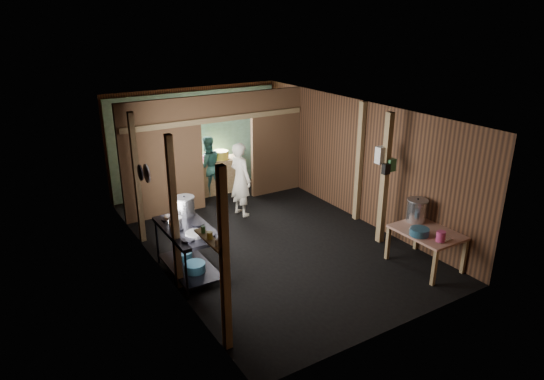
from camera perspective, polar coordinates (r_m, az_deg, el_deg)
floor at (r=9.71m, az=-0.62°, el=-5.74°), size 4.50×7.00×0.00m
ceiling at (r=8.88m, az=-0.68°, el=9.50°), size 4.50×7.00×0.00m
wall_back at (r=12.23m, az=-9.14°, el=6.05°), size 4.50×0.00×2.60m
wall_front at (r=6.69m, az=15.03°, el=-6.82°), size 4.50×0.00×2.60m
wall_left at (r=8.36m, az=-14.01°, el=-1.12°), size 0.00×7.00×2.60m
wall_right at (r=10.49m, az=9.98°, el=3.59°), size 0.00×7.00×2.60m
partition_left at (r=10.61m, az=-13.00°, el=3.57°), size 1.85×0.10×2.60m
partition_right at (r=11.80m, az=0.44°, el=5.78°), size 1.35×0.10×2.60m
partition_header at (r=10.96m, az=-5.53°, el=9.90°), size 1.30×0.10×0.60m
turquoise_panel at (r=12.19m, az=-9.01°, el=5.76°), size 4.40×0.06×2.50m
back_counter at (r=12.11m, az=-6.59°, el=1.70°), size 1.20×0.50×0.85m
wall_clock at (r=12.10m, az=-8.01°, el=8.87°), size 0.20×0.03×0.20m
post_left_a at (r=6.17m, az=-5.71°, el=-8.62°), size 0.10×0.12×2.60m
post_left_b at (r=7.67m, az=-11.64°, el=-2.90°), size 0.10×0.12×2.60m
post_left_c at (r=9.47m, az=-15.88°, el=1.25°), size 0.10×0.12×2.60m
post_right at (r=10.30m, az=10.41°, el=3.25°), size 0.10×0.12×2.60m
post_free at (r=9.33m, az=13.34°, el=1.21°), size 0.12×0.12×2.60m
cross_beam at (r=10.86m, az=-6.56°, el=8.42°), size 4.40×0.12×0.12m
pan_lid_big at (r=8.62m, az=-14.79°, el=1.94°), size 0.03×0.34×0.34m
pan_lid_small at (r=9.02m, az=-15.49°, el=2.01°), size 0.03×0.30×0.30m
wall_shelf at (r=6.54m, az=-7.44°, el=-5.94°), size 0.14×0.80×0.03m
jar_white at (r=6.30m, az=-6.52°, el=-6.28°), size 0.07×0.07×0.10m
jar_yellow at (r=6.51m, az=-7.47°, el=-5.42°), size 0.08×0.08×0.10m
jar_green at (r=6.69m, az=-8.25°, el=-4.71°), size 0.06×0.06×0.10m
bag_white at (r=9.21m, az=13.01°, el=4.12°), size 0.22×0.15×0.32m
bag_green at (r=9.25m, az=14.06°, el=2.93°), size 0.16×0.12×0.24m
bag_black at (r=9.15m, az=13.50°, el=2.47°), size 0.14×0.10×0.20m
gas_range at (r=8.35m, az=-9.91°, el=-7.25°), size 0.78×1.52×0.90m
prep_table at (r=8.98m, az=17.86°, el=-6.69°), size 0.84×1.16×0.68m
stove_pot_large at (r=8.59m, az=-10.42°, el=-1.96°), size 0.44×0.44×0.36m
stove_pot_med at (r=8.14m, az=-11.50°, el=-3.92°), size 0.29×0.29×0.21m
stove_saucepan at (r=8.41m, az=-12.19°, el=-3.39°), size 0.21×0.21×0.11m
frying_pan at (r=7.83m, az=-9.13°, el=-5.22°), size 0.37×0.58×0.08m
blue_tub_front at (r=8.26m, az=-9.24°, el=-9.11°), size 0.36×0.36×0.15m
blue_tub_back at (r=8.70m, az=-10.59°, el=-7.66°), size 0.32×0.32×0.13m
stock_pot at (r=9.11m, az=16.95°, el=-2.40°), size 0.46×0.46×0.44m
wash_basin at (r=8.61m, az=17.24°, el=-4.81°), size 0.34×0.34×0.13m
pink_bucket at (r=8.49m, az=19.56°, el=-5.27°), size 0.16×0.16×0.18m
knife at (r=8.56m, az=20.10°, el=-5.75°), size 0.30×0.04×0.01m
yellow_tub at (r=12.00m, az=-6.13°, el=4.21°), size 0.38×0.38×0.21m
red_cup at (r=11.84m, az=-7.96°, el=3.77°), size 0.13×0.13×0.16m
cook at (r=10.55m, az=-3.78°, el=1.28°), size 0.51×0.67×1.67m
worker_back at (r=11.83m, az=-7.73°, el=2.85°), size 0.75×0.59×1.50m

